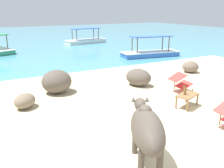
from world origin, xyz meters
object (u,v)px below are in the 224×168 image
object	(u,v)px
low_bench_table	(187,96)
deck_chair_far	(181,81)
bottle	(185,91)
boat_white	(86,40)
boat_blue	(150,52)
cow	(147,129)

from	to	relation	value
low_bench_table	deck_chair_far	bearing A→B (deg)	34.62
low_bench_table	bottle	world-z (taller)	bottle
deck_chair_far	boat_white	bearing A→B (deg)	85.45
boat_blue	cow	bearing A→B (deg)	61.81
cow	boat_blue	bearing A→B (deg)	-10.50
boat_white	boat_blue	bearing A→B (deg)	-90.25
low_bench_table	bottle	bearing A→B (deg)	145.50
low_bench_table	boat_white	world-z (taller)	boat_white
low_bench_table	cow	bearing A→B (deg)	-167.90
low_bench_table	boat_white	bearing A→B (deg)	58.45
deck_chair_far	bottle	bearing A→B (deg)	-124.18
deck_chair_far	boat_blue	world-z (taller)	boat_blue
boat_blue	low_bench_table	bearing A→B (deg)	69.74
deck_chair_far	cow	bearing A→B (deg)	-136.47
boat_white	low_bench_table	bearing A→B (deg)	-109.69
low_bench_table	bottle	distance (m)	0.21
bottle	boat_white	xyz separation A→B (m)	(3.08, 15.20, -0.27)
bottle	boat_blue	distance (m)	8.54
deck_chair_far	boat_white	xyz separation A→B (m)	(2.14, 14.01, -0.13)
bottle	boat_white	size ratio (longest dim) A/B	0.08
low_bench_table	boat_blue	xyz separation A→B (m)	(4.13, 7.45, -0.09)
boat_white	cow	bearing A→B (deg)	-117.44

